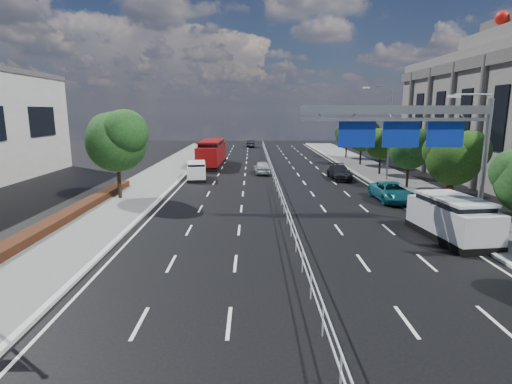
{
  "coord_description": "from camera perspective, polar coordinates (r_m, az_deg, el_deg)",
  "views": [
    {
      "loc": [
        -2.07,
        -11.47,
        6.51
      ],
      "look_at": [
        -1.86,
        8.88,
        2.4
      ],
      "focal_mm": 28.0,
      "sensor_mm": 36.0,
      "label": 1
    }
  ],
  "objects": [
    {
      "name": "parked_car_dark",
      "position": [
        39.91,
        11.83,
        2.78
      ],
      "size": [
        2.04,
        4.73,
        1.36
      ],
      "primitive_type": "imported",
      "rotation": [
        0.0,
        0.0,
        -0.03
      ],
      "color": "black",
      "rests_on": "ground"
    },
    {
      "name": "far_tree_e",
      "position": [
        36.13,
        21.16,
        5.97
      ],
      "size": [
        3.63,
        3.38,
        5.13
      ],
      "color": "black",
      "rests_on": "ground"
    },
    {
      "name": "red_bus",
      "position": [
        49.0,
        -6.32,
        5.63
      ],
      "size": [
        2.81,
        10.51,
        3.12
      ],
      "rotation": [
        0.0,
        0.0,
        -0.03
      ],
      "color": "black",
      "rests_on": "ground"
    },
    {
      "name": "median_fence",
      "position": [
        34.56,
        2.85,
        1.43
      ],
      "size": [
        0.05,
        85.0,
        1.02
      ],
      "color": "silver",
      "rests_on": "ground"
    },
    {
      "name": "near_car_dark",
      "position": [
        74.68,
        -0.74,
        6.93
      ],
      "size": [
        1.56,
        4.07,
        1.32
      ],
      "primitive_type": "imported",
      "rotation": [
        0.0,
        0.0,
        3.1
      ],
      "color": "black",
      "rests_on": "ground"
    },
    {
      "name": "far_tree_d",
      "position": [
        29.3,
        26.54,
        4.7
      ],
      "size": [
        3.85,
        3.59,
        5.34
      ],
      "color": "black",
      "rests_on": "ground"
    },
    {
      "name": "far_tree_h",
      "position": [
        57.6,
        12.91,
        8.07
      ],
      "size": [
        3.41,
        3.18,
        4.91
      ],
      "color": "black",
      "rests_on": "ground"
    },
    {
      "name": "silver_minivan",
      "position": [
        23.05,
        26.21,
        -3.38
      ],
      "size": [
        2.88,
        5.57,
        2.22
      ],
      "rotation": [
        0.0,
        0.0,
        0.12
      ],
      "color": "black",
      "rests_on": "ground"
    },
    {
      "name": "parked_car_teal",
      "position": [
        31.2,
        18.83,
        0.04
      ],
      "size": [
        2.34,
        4.94,
        1.36
      ],
      "primitive_type": "imported",
      "rotation": [
        0.0,
        0.0,
        0.02
      ],
      "color": "#1C7380",
      "rests_on": "ground"
    },
    {
      "name": "near_tree_back",
      "position": [
        31.11,
        -19.24,
        7.29
      ],
      "size": [
        4.84,
        4.51,
        6.69
      ],
      "color": "black",
      "rests_on": "ground"
    },
    {
      "name": "pedestrian_a",
      "position": [
        34.2,
        25.76,
        1.21
      ],
      "size": [
        0.84,
        0.83,
        1.96
      ],
      "primitive_type": "imported",
      "rotation": [
        0.0,
        0.0,
        3.9
      ],
      "color": "gray",
      "rests_on": "sidewalk_far"
    },
    {
      "name": "overhead_gantry",
      "position": [
        23.28,
        21.89,
        8.38
      ],
      "size": [
        10.24,
        0.38,
        7.45
      ],
      "color": "gray",
      "rests_on": "ground"
    },
    {
      "name": "pedestrian_b",
      "position": [
        34.59,
        25.99,
        1.21
      ],
      "size": [
        0.94,
        0.75,
        1.86
      ],
      "primitive_type": "imported",
      "rotation": [
        0.0,
        0.0,
        3.19
      ],
      "color": "gray",
      "rests_on": "sidewalk_far"
    },
    {
      "name": "near_car_silver",
      "position": [
        42.57,
        0.86,
        3.55
      ],
      "size": [
        1.85,
        4.09,
        1.36
      ],
      "primitive_type": "imported",
      "rotation": [
        0.0,
        0.0,
        3.2
      ],
      "color": "#A9ACB1",
      "rests_on": "ground"
    },
    {
      "name": "white_minivan",
      "position": [
        39.14,
        -8.49,
        3.0
      ],
      "size": [
        2.24,
        4.23,
        1.76
      ],
      "rotation": [
        0.0,
        0.0,
        0.13
      ],
      "color": "black",
      "rests_on": "ground"
    },
    {
      "name": "ground",
      "position": [
        13.36,
        8.83,
        -17.91
      ],
      "size": [
        160.0,
        160.0,
        0.0
      ],
      "primitive_type": "plane",
      "color": "black",
      "rests_on": "ground"
    },
    {
      "name": "far_tree_g",
      "position": [
        50.32,
        14.9,
        7.91
      ],
      "size": [
        3.96,
        3.69,
        5.45
      ],
      "color": "black",
      "rests_on": "ground"
    },
    {
      "name": "streetlight_far",
      "position": [
        39.55,
        18.18,
        8.98
      ],
      "size": [
        2.78,
        2.4,
        9.0
      ],
      "color": "gray",
      "rests_on": "ground"
    },
    {
      "name": "far_tree_f",
      "position": [
        43.17,
        17.51,
        6.89
      ],
      "size": [
        3.52,
        3.28,
        5.02
      ],
      "color": "black",
      "rests_on": "ground"
    },
    {
      "name": "kerb_near",
      "position": [
        14.87,
        -29.51,
        -15.83
      ],
      "size": [
        0.25,
        140.0,
        0.15
      ],
      "primitive_type": "cube",
      "color": "silver",
      "rests_on": "ground"
    }
  ]
}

